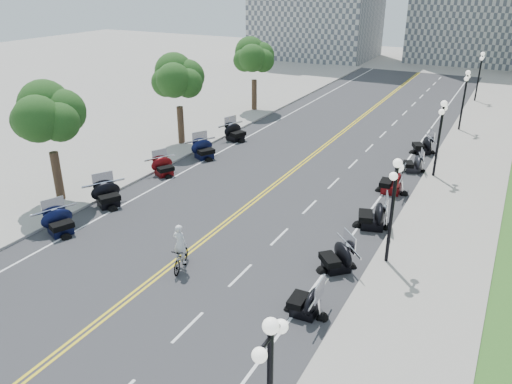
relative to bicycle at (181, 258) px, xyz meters
The scene contains 43 objects.
ground 1.10m from the bicycle, 127.57° to the left, with size 160.00×160.00×0.00m, color gray.
road 10.78m from the bicycle, 93.07° to the left, with size 16.00×90.00×0.01m, color #333335.
centerline_yellow_a 10.79m from the bicycle, 93.71° to the left, with size 0.12×90.00×0.00m, color yellow.
centerline_yellow_b 10.77m from the bicycle, 92.44° to the left, with size 0.12×90.00×0.00m, color yellow.
edge_line_north 12.24m from the bicycle, 61.56° to the left, with size 0.12×90.00×0.00m, color white.
edge_line_south 12.83m from the bicycle, 122.98° to the left, with size 0.12×90.00×0.00m, color white.
lane_dash_5 4.21m from the bicycle, 51.09° to the right, with size 0.12×2.00×0.00m, color white.
lane_dash_6 2.78m from the bicycle, 15.96° to the left, with size 0.12×2.00×0.00m, color white.
lane_dash_7 5.45m from the bicycle, 61.10° to the left, with size 0.12×2.00×0.00m, color white.
lane_dash_8 9.15m from the bicycle, 73.31° to the left, with size 0.12×2.00×0.00m, color white.
lane_dash_9 13.03m from the bicycle, 78.38° to the left, with size 0.12×2.00×0.00m, color white.
lane_dash_10 16.96m from the bicycle, 81.10° to the left, with size 0.12×2.00×0.00m, color white.
lane_dash_11 20.92m from the bicycle, 82.80° to the left, with size 0.12×2.00×0.00m, color white.
lane_dash_12 24.90m from the bicycle, 83.95° to the left, with size 0.12×2.00×0.00m, color white.
lane_dash_13 28.88m from the bicycle, 84.79° to the left, with size 0.12×2.00×0.00m, color white.
lane_dash_14 32.86m from the bicycle, 85.42° to the left, with size 0.12×2.00×0.00m, color white.
lane_dash_15 36.85m from the bicycle, 85.92° to the left, with size 0.12×2.00×0.00m, color white.
lane_dash_16 40.84m from the bicycle, 86.32° to the left, with size 0.12×2.00×0.00m, color white.
lane_dash_17 44.83m from the bicycle, 86.65° to the left, with size 0.12×2.00×0.00m, color white.
lane_dash_18 48.82m from the bicycle, 86.92° to the left, with size 0.12×2.00×0.00m, color white.
lane_dash_19 52.82m from the bicycle, 87.15° to the left, with size 0.12×2.00×0.00m, color white.
sidewalk_north 14.64m from the bicycle, 47.29° to the left, with size 5.00×90.00×0.15m, color #9E9991.
sidewalk_south 15.44m from the bicycle, 135.86° to the left, with size 5.00×90.00×0.15m, color #9E9991.
street_lamp_2 9.54m from the bicycle, 30.63° to the left, with size 0.50×1.20×4.90m, color black, non-canonical shape.
street_lamp_3 18.68m from the bicycle, 64.41° to the left, with size 0.50×1.20×4.90m, color black, non-canonical shape.
street_lamp_4 29.92m from the bicycle, 74.41° to the left, with size 0.50×1.20×4.90m, color black, non-canonical shape.
street_lamp_5 41.58m from the bicycle, 78.86° to the left, with size 0.50×1.20×4.90m, color black, non-canonical shape.
tree_2 11.70m from the bicycle, 165.42° to the left, with size 4.80×4.80×9.20m, color #235619, non-canonical shape.
tree_3 18.63m from the bicycle, 125.64° to the left, with size 4.80×4.80×9.20m, color #235619, non-canonical shape.
tree_4 29.07m from the bicycle, 111.57° to the left, with size 4.80×4.80×9.20m, color #235619, non-canonical shape.
motorcycle_n_5 6.20m from the bicycle, ahead, with size 1.91×1.91×1.34m, color black, non-canonical shape.
motorcycle_n_6 6.94m from the bicycle, 27.34° to the left, with size 2.03×2.03×1.42m, color black, non-canonical shape.
motorcycle_n_7 10.25m from the bicycle, 51.02° to the left, with size 2.22×2.22×1.56m, color black, non-canonical shape.
motorcycle_n_8 14.39m from the bicycle, 64.51° to the left, with size 2.10×2.10×1.47m, color #590A0C, non-canonical shape.
motorcycle_n_9 18.46m from the bicycle, 69.09° to the left, with size 1.82×1.82×1.27m, color black, non-canonical shape.
motorcycle_n_10 22.32m from the bicycle, 73.33° to the left, with size 2.05×2.05×1.43m, color black, non-canonical shape.
motorcycle_s_5 7.43m from the bicycle, behind, with size 2.04×2.04×1.43m, color black, non-canonical shape.
motorcycle_s_6 8.42m from the bicycle, 155.19° to the left, with size 2.13×2.13×1.49m, color black, non-canonical shape.
motorcycle_s_7 11.79m from the bicycle, 131.24° to the left, with size 1.90×1.90×1.33m, color #590A0C, non-canonical shape.
motorcycle_s_8 14.82m from the bicycle, 119.42° to the left, with size 2.13×2.13×1.49m, color black, non-canonical shape.
motorcycle_s_9 19.14m from the bicycle, 112.80° to the left, with size 2.15×2.15×1.50m, color black, non-canonical shape.
bicycle is the anchor object (origin of this frame).
cyclist_rider 1.50m from the bicycle, ahead, with size 0.68×0.45×1.86m, color white.
Camera 1 is at (12.55, -16.17, 12.13)m, focal length 35.00 mm.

